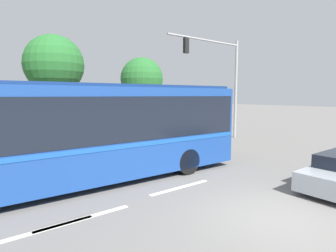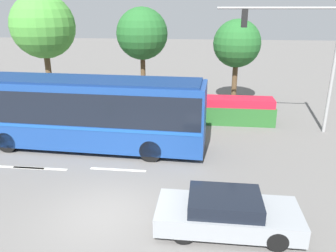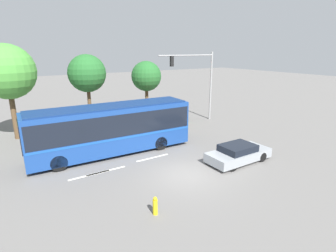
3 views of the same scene
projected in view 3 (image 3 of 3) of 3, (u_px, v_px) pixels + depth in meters
ground_plane at (186, 175)px, 15.44m from camera, size 140.00×140.00×0.00m
city_bus at (112, 127)px, 18.14m from camera, size 11.14×2.90×3.42m
sedan_foreground at (238, 153)px, 17.10m from camera, size 4.33×1.84×1.17m
traffic_light_pole at (199, 76)px, 25.82m from camera, size 6.25×0.24×6.83m
flowering_hedge at (149, 118)px, 25.08m from camera, size 8.11×1.44×1.53m
street_tree_left at (7, 72)px, 20.28m from camera, size 4.22×4.22×7.50m
street_tree_centre at (87, 74)px, 24.71m from camera, size 3.50×3.50×6.63m
street_tree_right at (146, 76)px, 28.52m from camera, size 3.21×3.21×5.87m
fire_hydrant at (155, 206)px, 11.63m from camera, size 0.22×0.22×0.86m
lane_stripe_near at (106, 171)px, 15.91m from camera, size 2.40×0.16×0.01m
lane_stripe_mid at (89, 175)px, 15.36m from camera, size 2.40×0.16×0.01m
lane_stripe_far at (153, 158)px, 17.86m from camera, size 2.40×0.16×0.01m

